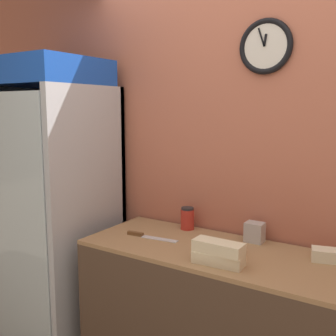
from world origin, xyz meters
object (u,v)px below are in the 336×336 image
at_px(condiment_jar, 187,218).
at_px(napkin_dispenser, 254,232).
at_px(chefs_knife, 145,236).
at_px(beverage_cooler, 58,186).
at_px(sandwich_stack_middle, 218,247).
at_px(sandwich_flat_right, 222,248).
at_px(sandwich_stack_bottom, 218,259).

xyz_separation_m(condiment_jar, napkin_dispenser, (0.47, 0.00, -0.01)).
bearing_deg(chefs_knife, beverage_cooler, 177.04).
relative_size(beverage_cooler, napkin_dispenser, 16.71).
xyz_separation_m(sandwich_stack_middle, chefs_knife, (-0.58, 0.15, -0.09)).
height_order(sandwich_stack_middle, chefs_knife, sandwich_stack_middle).
xyz_separation_m(beverage_cooler, condiment_jar, (0.97, 0.24, -0.16)).
xyz_separation_m(sandwich_stack_middle, napkin_dispenser, (0.03, 0.44, -0.03)).
relative_size(chefs_knife, napkin_dispenser, 2.91).
bearing_deg(beverage_cooler, sandwich_stack_middle, -7.84).
height_order(beverage_cooler, chefs_knife, beverage_cooler).
distance_m(sandwich_flat_right, napkin_dispenser, 0.29).
distance_m(chefs_knife, condiment_jar, 0.33).
bearing_deg(beverage_cooler, napkin_dispenser, 9.60).
distance_m(sandwich_flat_right, chefs_knife, 0.53).
relative_size(beverage_cooler, condiment_jar, 13.48).
bearing_deg(condiment_jar, sandwich_stack_bottom, -45.11).
bearing_deg(napkin_dispenser, condiment_jar, -179.97).
bearing_deg(beverage_cooler, chefs_knife, -2.96).
xyz_separation_m(sandwich_stack_middle, condiment_jar, (-0.44, 0.44, -0.02)).
xyz_separation_m(sandwich_flat_right, chefs_knife, (-0.53, -0.01, -0.02)).
bearing_deg(sandwich_stack_bottom, condiment_jar, 134.89).
relative_size(sandwich_stack_middle, chefs_knife, 0.77).
bearing_deg(chefs_knife, condiment_jar, 63.49).
distance_m(sandwich_stack_middle, chefs_knife, 0.60).
height_order(sandwich_stack_bottom, napkin_dispenser, napkin_dispenser).
height_order(beverage_cooler, napkin_dispenser, beverage_cooler).
xyz_separation_m(beverage_cooler, sandwich_flat_right, (1.36, -0.03, -0.21)).
relative_size(sandwich_stack_bottom, napkin_dispenser, 2.27).
bearing_deg(beverage_cooler, sandwich_flat_right, -1.27).
height_order(sandwich_flat_right, chefs_knife, sandwich_flat_right).
height_order(sandwich_stack_bottom, chefs_knife, sandwich_stack_bottom).
height_order(sandwich_flat_right, condiment_jar, condiment_jar).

